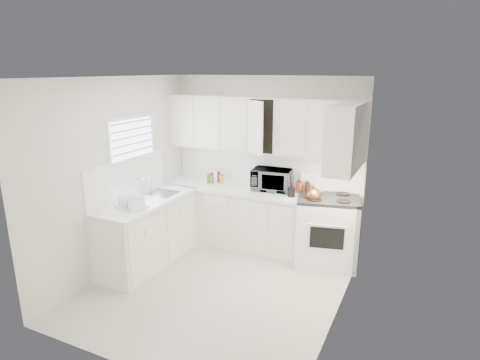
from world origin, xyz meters
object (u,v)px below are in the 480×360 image
Objects in this scene: utensil_crock at (292,185)px; dish_rack at (131,200)px; stove at (328,221)px; rice_cooker at (258,179)px; microwave at (272,177)px; tea_kettle at (313,194)px.

dish_rack is (-1.73, -1.33, -0.07)m from utensil_crock.
stove reaches higher than dish_rack.
rice_cooker is 0.79× the size of utensil_crock.
stove is 1.22m from rice_cooker.
utensil_crock is at bearing -35.71° from microwave.
rice_cooker reaches higher than dish_rack.
rice_cooker is at bearing 67.85° from dish_rack.
microwave reaches higher than stove.
stove is 3.87× the size of utensil_crock.
stove is 4.88× the size of rice_cooker.
microwave reaches higher than rice_cooker.
utensil_crock is at bearing 141.91° from tea_kettle.
microwave is (-0.71, 0.28, 0.09)m from tea_kettle.
dish_rack is (-1.35, -1.54, -0.09)m from microwave.
utensil_crock reaches higher than tea_kettle.
utensil_crock is 0.92× the size of dish_rack.
microwave is 2.05m from dish_rack.
dish_rack is at bearing -111.39° from rice_cooker.
rice_cooker is 0.73× the size of dish_rack.
utensil_crock reaches higher than rice_cooker.
tea_kettle is at bearing 45.00° from dish_rack.
rice_cooker is at bearing 138.12° from tea_kettle.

